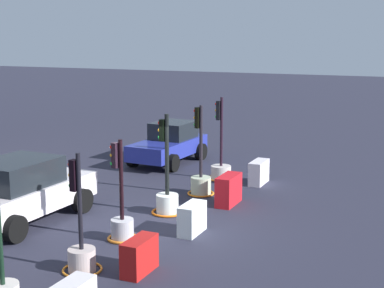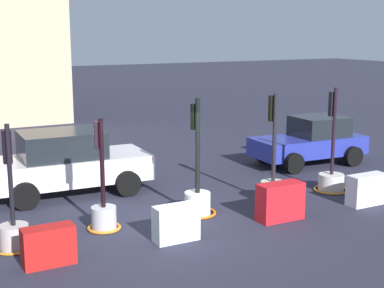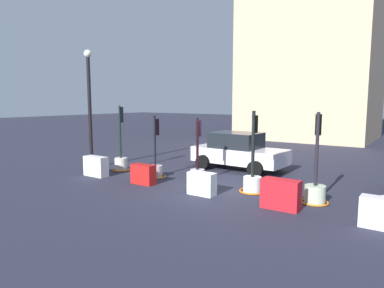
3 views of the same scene
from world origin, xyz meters
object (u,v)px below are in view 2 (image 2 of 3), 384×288
at_px(construction_barrier_1, 49,246).
at_px(car_white_van, 67,162).
at_px(traffic_light_3, 197,195).
at_px(traffic_light_5, 331,176).
at_px(traffic_light_1, 13,227).
at_px(car_blue_estate, 311,141).
at_px(construction_barrier_4, 367,190).
at_px(construction_barrier_2, 176,223).
at_px(construction_barrier_3, 280,202).
at_px(traffic_light_4, 273,185).
at_px(traffic_light_2, 103,209).

relative_size(construction_barrier_1, car_white_van, 0.22).
distance_m(traffic_light_3, traffic_light_5, 4.30).
bearing_deg(traffic_light_5, traffic_light_1, -178.85).
bearing_deg(car_blue_estate, traffic_light_5, -119.84).
bearing_deg(traffic_light_5, car_white_van, 153.62).
xyz_separation_m(construction_barrier_4, car_white_van, (-6.49, 4.68, 0.47)).
bearing_deg(construction_barrier_2, car_blue_estate, 30.41).
distance_m(construction_barrier_1, construction_barrier_3, 5.48).
bearing_deg(construction_barrier_2, construction_barrier_1, 179.77).
height_order(traffic_light_1, construction_barrier_2, traffic_light_1).
xyz_separation_m(construction_barrier_1, construction_barrier_3, (5.48, 0.04, 0.07)).
distance_m(construction_barrier_1, car_blue_estate, 10.74).
xyz_separation_m(traffic_light_4, construction_barrier_1, (-6.15, -1.24, -0.08)).
bearing_deg(car_blue_estate, car_white_van, 176.97).
height_order(traffic_light_2, construction_barrier_2, traffic_light_2).
relative_size(traffic_light_1, traffic_light_3, 0.91).
height_order(construction_barrier_2, car_blue_estate, car_blue_estate).
height_order(traffic_light_2, car_blue_estate, traffic_light_2).
distance_m(traffic_light_2, car_white_van, 3.26).
distance_m(construction_barrier_2, construction_barrier_4, 5.47).
height_order(traffic_light_1, construction_barrier_3, traffic_light_1).
distance_m(traffic_light_3, car_white_van, 4.03).
height_order(traffic_light_2, car_white_van, traffic_light_2).
height_order(construction_barrier_1, car_blue_estate, car_blue_estate).
bearing_deg(traffic_light_5, traffic_light_4, -176.33).
distance_m(traffic_light_4, car_blue_estate, 4.78).
height_order(traffic_light_1, car_blue_estate, traffic_light_1).
bearing_deg(car_blue_estate, construction_barrier_2, -149.59).
relative_size(traffic_light_4, car_white_van, 0.65).
distance_m(traffic_light_1, traffic_light_5, 8.68).
bearing_deg(car_blue_estate, traffic_light_4, -141.55).
distance_m(traffic_light_5, car_white_van, 7.35).
relative_size(construction_barrier_1, construction_barrier_2, 1.03).
distance_m(construction_barrier_3, car_white_van, 5.98).
bearing_deg(traffic_light_3, traffic_light_2, 178.56).
relative_size(construction_barrier_2, car_white_van, 0.22).
distance_m(traffic_light_4, construction_barrier_3, 1.37).
distance_m(construction_barrier_4, car_blue_estate, 4.59).
relative_size(traffic_light_3, car_white_van, 0.64).
bearing_deg(construction_barrier_2, traffic_light_5, 13.98).
bearing_deg(traffic_light_3, traffic_light_5, 0.49).
bearing_deg(car_white_van, construction_barrier_1, -109.98).
bearing_deg(traffic_light_2, construction_barrier_2, -51.36).
xyz_separation_m(traffic_light_2, car_white_van, (0.10, 3.24, 0.40)).
height_order(traffic_light_5, construction_barrier_3, traffic_light_5).
xyz_separation_m(traffic_light_4, construction_barrier_2, (-3.44, -1.25, -0.08)).
bearing_deg(construction_barrier_4, construction_barrier_1, 179.64).
bearing_deg(traffic_light_1, traffic_light_5, 1.15).
bearing_deg(traffic_light_2, traffic_light_4, -1.99).
distance_m(construction_barrier_4, car_white_van, 8.02).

